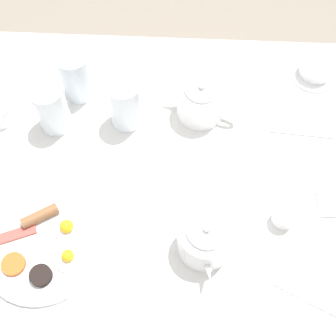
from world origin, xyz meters
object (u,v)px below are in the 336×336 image
Objects in this scene: creamer_jug at (285,214)px; teapot_far at (205,238)px; water_glass_tall at (76,76)px; spoon_for_tea at (302,133)px; water_glass_short at (125,103)px; teapot_near at (201,101)px; teacup_with_saucer_left at (317,67)px; knife_by_plate at (25,65)px; wine_glass_spare at (51,108)px; breakfast_plate at (43,246)px; fork_by_plate at (311,301)px.

teapot_far is at bearing 111.83° from creamer_jug.
water_glass_tall is 0.61m from spoon_for_tea.
water_glass_short reaches higher than teapot_far.
teacup_with_saucer_left is (0.15, -0.32, -0.02)m from teapot_near.
teapot_far is at bearing 149.64° from teacup_with_saucer_left.
knife_by_plate and spoon_for_tea have the same top height.
water_glass_tall is at bearing -146.34° from teapot_far.
wine_glass_spare is at bearing 106.14° from teacup_with_saucer_left.
teacup_with_saucer_left is 0.65m from water_glass_tall.
wine_glass_spare reaches higher than spoon_for_tea.
teacup_with_saucer_left is at bearing -14.47° from spoon_for_tea.
breakfast_plate is 0.60m from fork_by_plate.
fork_by_plate and knife_by_plate have the same top height.
teapot_far is 0.50m from wine_glass_spare.
fork_by_plate is (-0.53, -0.57, -0.07)m from water_glass_tall.
breakfast_plate is at bearing 128.99° from teacup_with_saucer_left.
water_glass_tall is (-0.10, 0.64, 0.04)m from teacup_with_saucer_left.
breakfast_plate reaches higher than spoon_for_tea.
teapot_near reaches higher than creamer_jug.
knife_by_plate is 0.78m from spoon_for_tea.
wine_glass_spare is 0.82× the size of spoon_for_tea.
breakfast_plate reaches higher than knife_by_plate.
spoon_for_tea is (0.24, -0.07, -0.03)m from creamer_jug.
teapot_near is 0.97× the size of teapot_far.
teapot_near is 1.45× the size of wine_glass_spare.
teapot_near is 0.36m from creamer_jug.
water_glass_tall is 1.01× the size of wine_glass_spare.
wine_glass_spare is 0.64m from spoon_for_tea.
teapot_far is 0.72m from knife_by_plate.
creamer_jug is 0.39× the size of knife_by_plate.
teapot_near is 0.52m from knife_by_plate.
water_glass_short is 0.35m from knife_by_plate.
water_glass_short is at bearing -23.68° from breakfast_plate.
knife_by_plate is at bearing 62.84° from water_glass_tall.
water_glass_tall is (0.42, 0.34, 0.02)m from teapot_far.
teacup_with_saucer_left reaches higher than breakfast_plate.
fork_by_plate is at bearing -98.72° from breakfast_plate.
breakfast_plate is 1.36× the size of knife_by_plate.
teacup_with_saucer_left is 0.54m from water_glass_short.
teapot_far is 1.53× the size of teacup_with_saucer_left.
spoon_for_tea is at bearing -61.12° from breakfast_plate.
water_glass_short is at bearing 55.96° from creamer_jug.
wine_glass_spare reaches higher than knife_by_plate.
water_glass_short reaches higher than knife_by_plate.
teapot_near is at bearing 78.32° from spoon_for_tea.
water_glass_short is 0.63m from fork_by_plate.
teapot_near is at bearing -98.73° from water_glass_tall.
spoon_for_tea is (-0.20, 0.05, -0.03)m from teacup_with_saucer_left.
water_glass_short is (-0.03, 0.19, 0.02)m from teapot_near.
teapot_far is at bearing 141.56° from spoon_for_tea.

